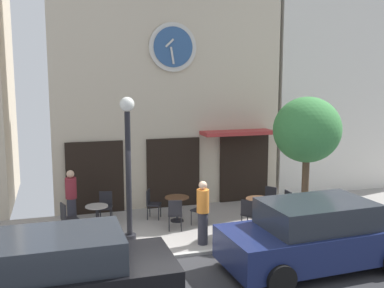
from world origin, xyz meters
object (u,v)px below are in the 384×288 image
object	(u,v)px
cafe_chair_corner	(151,202)
parked_car_navy	(316,235)
cafe_table_center_right	(97,214)
cafe_table_center	(177,204)
cafe_chair_by_entrance	(285,203)
cafe_chair_near_tree	(249,212)
street_tree	(307,131)
cafe_chair_under_awning	(105,204)
parked_car_black	(55,278)
cafe_table_near_door	(258,205)
cafe_chair_outer	(67,216)
cafe_chair_facing_street	(202,208)
pedestrian_orange	(203,212)
pedestrian_maroon	(71,198)
cafe_chair_near_lamp	(175,212)
cafe_chair_facing_wall	(269,199)
street_lamp	(128,173)

from	to	relation	value
cafe_chair_corner	parked_car_navy	size ratio (longest dim) A/B	0.21
cafe_table_center_right	cafe_table_center	distance (m)	2.38
cafe_chair_by_entrance	cafe_chair_near_tree	bearing A→B (deg)	-159.73
street_tree	cafe_chair_near_tree	distance (m)	2.80
cafe_chair_under_awning	cafe_chair_near_tree	xyz separation A→B (m)	(3.75, -2.01, 0.00)
cafe_chair_by_entrance	parked_car_black	size ratio (longest dim) A/B	0.21
cafe_chair_under_awning	cafe_chair_near_tree	distance (m)	4.26
cafe_table_near_door	cafe_chair_outer	distance (m)	5.49
cafe_chair_facing_street	cafe_chair_corner	bearing A→B (deg)	138.90
cafe_table_center	cafe_chair_under_awning	bearing A→B (deg)	163.60
cafe_table_center_right	parked_car_black	xyz separation A→B (m)	(-1.14, -4.47, 0.27)
cafe_table_center_right	cafe_chair_corner	bearing A→B (deg)	21.01
pedestrian_orange	pedestrian_maroon	distance (m)	3.98
cafe_chair_by_entrance	cafe_chair_near_lamp	size ratio (longest dim) A/B	1.00
cafe_chair_near_tree	cafe_chair_facing_street	bearing A→B (deg)	144.63
cafe_chair_facing_wall	pedestrian_orange	world-z (taller)	pedestrian_orange
cafe_table_near_door	cafe_chair_outer	size ratio (longest dim) A/B	0.82
cafe_chair_facing_street	parked_car_navy	distance (m)	3.84
cafe_chair_facing_wall	pedestrian_orange	xyz separation A→B (m)	(-2.76, -1.70, 0.33)
street_tree	cafe_chair_outer	bearing A→B (deg)	167.75
street_tree	cafe_chair_near_tree	bearing A→B (deg)	170.02
cafe_chair_under_awning	parked_car_black	xyz separation A→B (m)	(-1.47, -5.24, 0.23)
cafe_chair_near_tree	cafe_chair_facing_wall	bearing A→B (deg)	42.61
cafe_table_center	parked_car_black	distance (m)	5.82
parked_car_black	pedestrian_maroon	bearing A→B (deg)	84.49
street_tree	parked_car_navy	distance (m)	3.40
cafe_chair_under_awning	cafe_chair_by_entrance	size ratio (longest dim) A/B	1.00
cafe_chair_outer	parked_car_navy	world-z (taller)	parked_car_navy
cafe_chair_by_entrance	cafe_chair_facing_wall	bearing A→B (deg)	111.91
street_lamp	cafe_chair_under_awning	xyz separation A→B (m)	(-0.34, 2.32, -1.41)
cafe_chair_outer	cafe_chair_facing_street	size ratio (longest dim) A/B	1.00
street_lamp	cafe_chair_corner	world-z (taller)	street_lamp
pedestrian_orange	parked_car_black	bearing A→B (deg)	-144.28
cafe_table_near_door	parked_car_black	world-z (taller)	parked_car_black
cafe_chair_corner	cafe_chair_by_entrance	xyz separation A→B (m)	(3.81, -1.37, 0.00)
cafe_chair_corner	street_tree	bearing A→B (deg)	-28.68
cafe_chair_outer	parked_car_black	size ratio (longest dim) A/B	0.21
cafe_chair_outer	cafe_chair_near_tree	distance (m)	5.02
pedestrian_orange	cafe_chair_facing_street	bearing A→B (deg)	72.57
street_lamp	cafe_table_center_right	size ratio (longest dim) A/B	5.25
parked_car_black	cafe_chair_under_awning	bearing A→B (deg)	74.34
cafe_chair_facing_wall	parked_car_navy	size ratio (longest dim) A/B	0.21
cafe_chair_near_tree	pedestrian_maroon	bearing A→B (deg)	159.18
cafe_chair_facing_street	pedestrian_orange	bearing A→B (deg)	-107.43
cafe_chair_outer	pedestrian_orange	size ratio (longest dim) A/B	0.54
pedestrian_orange	parked_car_navy	bearing A→B (deg)	-47.00
street_tree	cafe_table_near_door	size ratio (longest dim) A/B	5.08
pedestrian_maroon	parked_car_navy	size ratio (longest dim) A/B	0.38
cafe_chair_under_awning	cafe_chair_near_tree	size ratio (longest dim) A/B	1.00
cafe_table_near_door	pedestrian_orange	bearing A→B (deg)	-150.99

